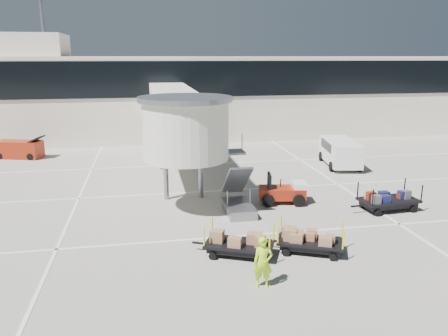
{
  "coord_description": "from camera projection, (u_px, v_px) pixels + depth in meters",
  "views": [
    {
      "loc": [
        -6.06,
        -16.13,
        7.96
      ],
      "look_at": [
        -1.85,
        6.82,
        2.0
      ],
      "focal_mm": 35.0,
      "sensor_mm": 36.0,
      "label": 1
    }
  ],
  "objects": [
    {
      "name": "terminal",
      "position": [
        198.0,
        95.0,
        45.86
      ],
      "size": [
        64.0,
        12.11,
        15.2
      ],
      "color": "white",
      "rests_on": "ground"
    },
    {
      "name": "minivan",
      "position": [
        340.0,
        150.0,
        32.7
      ],
      "size": [
        2.93,
        5.34,
        1.92
      ],
      "rotation": [
        0.0,
        0.0,
        -0.18
      ],
      "color": "white",
      "rests_on": "ground"
    },
    {
      "name": "baggage_tug",
      "position": [
        283.0,
        192.0,
        24.41
      ],
      "size": [
        2.74,
        2.0,
        1.68
      ],
      "rotation": [
        0.0,
        0.0,
        -0.17
      ],
      "color": "maroon",
      "rests_on": "ground"
    },
    {
      "name": "box_cart_near",
      "position": [
        307.0,
        241.0,
        18.23
      ],
      "size": [
        3.32,
        2.31,
        1.3
      ],
      "rotation": [
        0.0,
        0.0,
        -0.41
      ],
      "color": "black",
      "rests_on": "ground"
    },
    {
      "name": "belt_loader",
      "position": [
        20.0,
        149.0,
        35.23
      ],
      "size": [
        4.05,
        2.48,
        1.84
      ],
      "rotation": [
        0.0,
        0.0,
        -0.3
      ],
      "color": "maroon",
      "rests_on": "ground"
    },
    {
      "name": "suitcase_cart",
      "position": [
        388.0,
        201.0,
        23.2
      ],
      "size": [
        3.83,
        1.79,
        1.48
      ],
      "rotation": [
        0.0,
        0.0,
        0.09
      ],
      "color": "black",
      "rests_on": "ground"
    },
    {
      "name": "ground_worker",
      "position": [
        263.0,
        263.0,
        15.33
      ],
      "size": [
        0.75,
        0.55,
        1.89
      ],
      "primitive_type": "imported",
      "rotation": [
        0.0,
        0.0,
        -0.14
      ],
      "color": "#AADE17",
      "rests_on": "ground"
    },
    {
      "name": "ground",
      "position": [
        296.0,
        251.0,
        18.41
      ],
      "size": [
        140.0,
        140.0,
        0.0
      ],
      "primitive_type": "plane",
      "color": "#B2AC9F",
      "rests_on": "ground"
    },
    {
      "name": "box_cart_far",
      "position": [
        242.0,
        244.0,
        17.91
      ],
      "size": [
        3.4,
        2.39,
        1.33
      ],
      "rotation": [
        0.0,
        0.0,
        -0.42
      ],
      "color": "black",
      "rests_on": "ground"
    },
    {
      "name": "lane_markings",
      "position": [
        235.0,
        188.0,
        27.18
      ],
      "size": [
        40.0,
        30.0,
        0.02
      ],
      "color": "white",
      "rests_on": "ground"
    },
    {
      "name": "jet_bridge",
      "position": [
        177.0,
        115.0,
        28.34
      ],
      "size": [
        5.7,
        20.4,
        6.03
      ],
      "color": "silver",
      "rests_on": "ground"
    }
  ]
}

